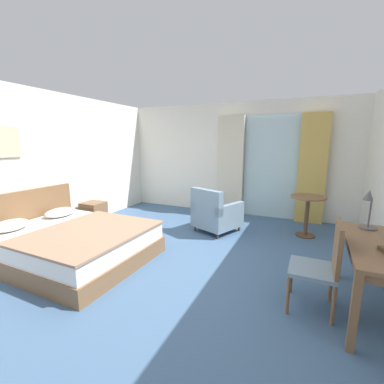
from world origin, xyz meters
name	(u,v)px	position (x,y,z in m)	size (l,w,h in m)	color
ground	(173,269)	(0.00, 0.00, -0.05)	(5.86, 6.65, 0.10)	#426084
wall_back	(234,159)	(0.00, 3.06, 1.27)	(5.46, 0.12, 2.55)	white
wall_left	(32,166)	(-2.67, 0.00, 1.27)	(0.12, 6.25, 2.55)	white
balcony_glass_door	(269,167)	(0.82, 2.98, 1.12)	(1.27, 0.02, 2.24)	silver
curtain_panel_left	(230,166)	(-0.03, 2.88, 1.12)	(0.59, 0.10, 2.24)	beige
curtain_panel_right	(312,169)	(1.67, 2.88, 1.12)	(0.54, 0.10, 2.24)	tan
bed	(70,242)	(-1.48, -0.38, 0.25)	(2.15, 1.72, 0.92)	brown
nightstand	(94,213)	(-2.34, 0.95, 0.23)	(0.40, 0.40, 0.46)	brown
writing_desk	(379,253)	(2.26, -0.07, 0.63)	(0.59, 1.34, 0.72)	brown
desk_chair	(323,263)	(1.78, -0.21, 0.50)	(0.44, 0.47, 0.92)	gray
desk_lamp	(369,206)	(2.21, 0.38, 0.99)	(0.19, 0.19, 0.45)	#4C4C51
armchair_by_window	(215,214)	(0.07, 1.56, 0.34)	(0.93, 0.95, 0.84)	gray
round_cafe_table	(307,207)	(1.63, 1.99, 0.53)	(0.59, 0.59, 0.73)	brown
framed_picture	(8,142)	(-2.59, -0.38, 1.67)	(0.03, 0.34, 0.46)	beige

